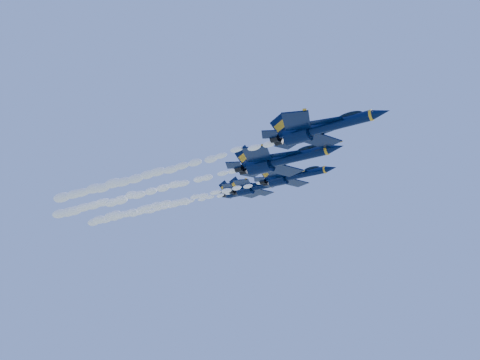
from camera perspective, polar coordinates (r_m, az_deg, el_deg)
The scene contains 10 objects.
jet_lead at distance 63.76m, azimuth 9.72°, elevation 6.27°, with size 16.51×13.54×6.13m.
smoke_trail_jet_lead at distance 80.19m, azimuth -11.11°, elevation 0.66°, with size 48.60×1.97×1.77m, color white.
jet_second at distance 73.66m, azimuth 4.98°, elevation 2.47°, with size 18.40×15.09×6.84m.
smoke_trail_jet_second at distance 92.28m, azimuth -12.80°, elevation -1.88°, with size 48.60×2.20×1.98m, color white.
jet_third at distance 88.68m, azimuth 6.44°, elevation 0.49°, with size 15.51×12.72×5.76m.
smoke_trail_jet_third at distance 105.44m, azimuth -8.66°, elevation -2.82°, with size 48.60×1.85×1.67m, color white.
jet_fourth at distance 102.01m, azimuth 2.19°, elevation -0.79°, with size 16.13×13.24×6.00m.
smoke_trail_jet_fourth at distance 120.34m, azimuth -10.61°, elevation -3.54°, with size 48.60×1.93×1.73m, color white.
jet_fifth at distance 111.34m, azimuth 0.60°, elevation -1.17°, with size 16.15×13.25×6.00m.
smoke_trail_jet_fifth at distance 130.11m, azimuth -11.04°, elevation -3.65°, with size 48.60×1.93×1.74m, color white.
Camera 1 is at (37.91, -67.93, 123.58)m, focal length 35.00 mm.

